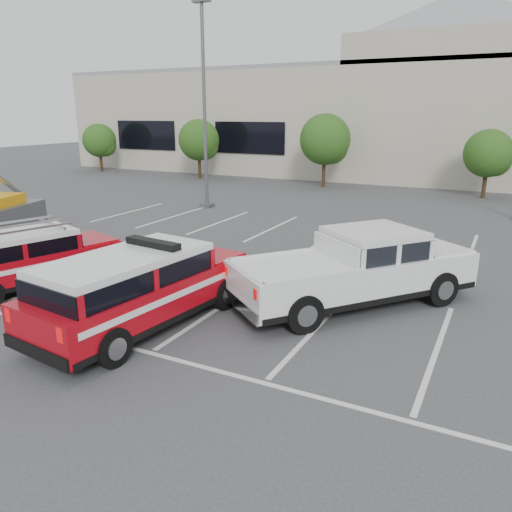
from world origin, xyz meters
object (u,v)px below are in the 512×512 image
Objects in this scene: tree_far_left at (101,142)px; white_pickup at (356,275)px; ladder_suv at (29,262)px; tree_left at (200,141)px; tree_mid_right at (490,155)px; convention_building at (431,115)px; fire_chief_suv at (141,293)px; tree_mid_left at (326,141)px; light_pole_left at (204,106)px.

white_pickup is at bearing -35.78° from tree_far_left.
tree_left is at bearing 129.52° from ladder_suv.
tree_mid_right reaches higher than white_pickup.
convention_building is 15.04× the size of tree_mid_right.
fire_chief_suv is at bearing -104.45° from tree_mid_right.
tree_far_left reaches higher than ladder_suv.
tree_mid_left is at bearing 0.00° from tree_left.
convention_building is 9.35× the size of white_pickup.
tree_mid_right is at bearing 122.95° from white_pickup.
fire_chief_suv is 0.93× the size of white_pickup.
tree_left is 0.86× the size of ladder_suv.
light_pole_left is (-3.09, -10.05, 2.14)m from tree_mid_left.
ladder_suv is at bearing -115.10° from tree_mid_right.
convention_building is 27.03m from tree_far_left.
fire_chief_suv reaches higher than ladder_suv.
fire_chief_suv is (-6.14, -23.84, -1.68)m from tree_mid_right.
tree_mid_left is 24.25m from fire_chief_suv.
convention_building is 33.91m from fire_chief_suv.
convention_building reaches higher than tree_mid_right.
convention_building is 11.20m from tree_mid_right.
ladder_suv is at bearing 178.16° from fire_chief_suv.
ladder_suv is (2.26, -13.08, -4.43)m from light_pole_left.
convention_building is 11.74× the size of ladder_suv.
tree_left is 0.69× the size of white_pickup.
convention_building reaches higher than white_pickup.
tree_mid_left is 0.82× the size of fire_chief_suv.
convention_building is at bearing 62.60° from tree_mid_left.
light_pole_left is (-8.18, -19.86, 0.47)m from convention_building.
light_pole_left is (16.91, -10.05, 2.68)m from tree_far_left.
light_pole_left reaches higher than tree_mid_right.
tree_mid_right is (4.91, -9.82, -2.22)m from convention_building.
light_pole_left reaches higher than tree_far_left.
ladder_suv is at bearing -50.35° from tree_far_left.
light_pole_left reaches higher than fire_chief_suv.
convention_building is 13.58× the size of tree_left.
tree_far_left is at bearing -158.63° from convention_building.
tree_mid_right is 0.62× the size of white_pickup.
ladder_suv is at bearing -100.19° from convention_building.
convention_building is 15.04× the size of tree_far_left.
tree_left is 20.00m from tree_mid_right.
tree_left reaches higher than tree_far_left.
white_pickup is at bearing -84.55° from convention_building.
tree_left is (10.00, 0.00, 0.27)m from tree_far_left.
fire_chief_suv is at bearing 9.22° from ladder_suv.
tree_left is 0.43× the size of light_pole_left.
light_pole_left reaches higher than tree_left.
tree_left is 1.11× the size of tree_mid_right.
convention_building is 11.19m from tree_mid_left.
tree_mid_right is at bearing 37.50° from light_pole_left.
fire_chief_suv is at bearing -80.81° from tree_mid_left.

